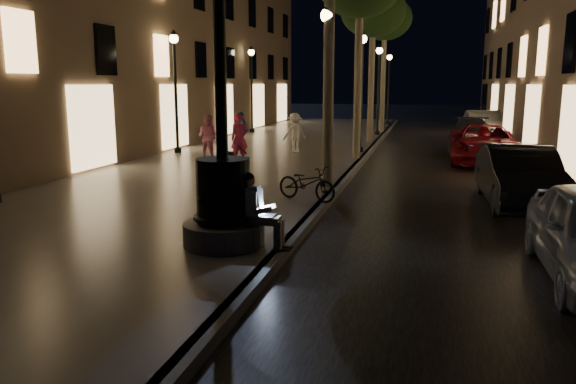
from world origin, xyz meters
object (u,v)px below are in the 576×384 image
(lamp_left_c, at_px, (252,78))
(pedestrian_white, at_px, (295,133))
(pedestrian_pink, at_px, (208,137))
(lamp_curb_a, at_px, (327,72))
(pedestrian_blue, at_px, (241,130))
(lamp_left_b, at_px, (175,76))
(car_third, at_px, (484,144))
(lamp_curb_b, at_px, (362,76))
(car_rear, at_px, (471,134))
(bicycle, at_px, (307,183))
(lamp_curb_d, at_px, (389,79))
(pedestrian_red, at_px, (239,139))
(tree_third, at_px, (373,12))
(fountain_lamppost, at_px, (223,187))
(car_fifth, at_px, (483,125))
(stroller, at_px, (234,167))
(car_second, at_px, (519,176))
(tree_far, at_px, (385,20))
(seated_man_laptop, at_px, (258,208))

(lamp_left_c, distance_m, pedestrian_white, 10.09)
(pedestrian_white, bearing_deg, pedestrian_pink, 3.35)
(lamp_curb_a, relative_size, pedestrian_blue, 3.04)
(pedestrian_pink, bearing_deg, pedestrian_white, -126.88)
(lamp_left_b, relative_size, car_third, 0.93)
(lamp_curb_b, height_order, pedestrian_blue, lamp_curb_b)
(lamp_left_c, bearing_deg, car_rear, -19.25)
(lamp_left_c, relative_size, bicycle, 3.04)
(lamp_curb_b, distance_m, bicycle, 10.31)
(bicycle, bearing_deg, car_rear, 3.64)
(car_third, relative_size, pedestrian_white, 3.28)
(lamp_curb_d, bearing_deg, pedestrian_red, -100.22)
(tree_third, relative_size, lamp_left_b, 1.50)
(lamp_left_b, bearing_deg, fountain_lamppost, -61.93)
(lamp_left_b, relative_size, car_rear, 1.02)
(tree_third, xyz_separation_m, pedestrian_red, (-3.67, -8.37, -5.07))
(pedestrian_red, bearing_deg, fountain_lamppost, -110.40)
(fountain_lamppost, xyz_separation_m, lamp_curb_d, (0.70, 30.00, 2.02))
(lamp_left_b, relative_size, pedestrian_blue, 3.04)
(car_fifth, bearing_deg, lamp_curb_d, 123.37)
(lamp_curb_d, bearing_deg, lamp_left_b, -111.53)
(tree_third, distance_m, pedestrian_pink, 10.44)
(car_rear, height_order, bicycle, car_rear)
(pedestrian_white, bearing_deg, pedestrian_blue, -55.45)
(bicycle, bearing_deg, stroller, 86.91)
(lamp_curb_a, bearing_deg, tree_third, 90.00)
(lamp_curb_d, distance_m, car_third, 17.64)
(car_second, height_order, pedestrian_white, pedestrian_white)
(lamp_curb_a, bearing_deg, lamp_curb_d, 90.00)
(lamp_left_c, height_order, car_fifth, lamp_left_c)
(lamp_left_b, bearing_deg, pedestrian_pink, -37.64)
(tree_third, xyz_separation_m, stroller, (-2.26, -12.95, -5.37))
(car_second, bearing_deg, lamp_curb_d, 98.55)
(lamp_curb_a, bearing_deg, car_rear, 68.99)
(fountain_lamppost, distance_m, pedestrian_red, 10.08)
(car_fifth, bearing_deg, tree_far, 161.65)
(seated_man_laptop, xyz_separation_m, lamp_curb_a, (0.09, 6.00, 2.35))
(tree_third, bearing_deg, seated_man_laptop, -90.28)
(tree_far, distance_m, car_second, 19.90)
(pedestrian_white, height_order, bicycle, pedestrian_white)
(lamp_curb_b, distance_m, lamp_left_b, 7.38)
(tree_far, relative_size, car_fifth, 1.61)
(tree_third, bearing_deg, car_second, -68.79)
(lamp_curb_d, bearing_deg, lamp_curb_b, -90.00)
(lamp_curb_d, height_order, car_third, lamp_curb_d)
(lamp_left_b, bearing_deg, car_third, 5.76)
(car_rear, height_order, pedestrian_blue, pedestrian_blue)
(lamp_left_b, height_order, pedestrian_white, lamp_left_b)
(lamp_left_c, bearing_deg, car_fifth, 2.27)
(car_rear, bearing_deg, car_fifth, 81.92)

